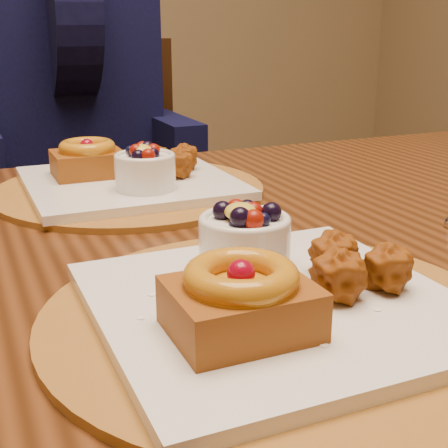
{
  "coord_description": "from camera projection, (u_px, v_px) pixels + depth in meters",
  "views": [
    {
      "loc": [
        -0.26,
        -0.74,
        0.98
      ],
      "look_at": [
        -0.06,
        -0.29,
        0.83
      ],
      "focal_mm": 50.0,
      "sensor_mm": 36.0,
      "label": 1
    }
  ],
  "objects": [
    {
      "name": "chair_far",
      "position": [
        91.0,
        201.0,
        1.69
      ],
      "size": [
        0.58,
        0.58,
        0.95
      ],
      "rotation": [
        0.0,
        0.0,
        -0.32
      ],
      "color": "black",
      "rests_on": "ground"
    },
    {
      "name": "dining_table",
      "position": [
        184.0,
        301.0,
        0.72
      ],
      "size": [
        1.6,
        0.9,
        0.76
      ],
      "color": "#351909",
      "rests_on": "ground"
    },
    {
      "name": "diner",
      "position": [
        67.0,
        80.0,
        1.44
      ],
      "size": [
        0.49,
        0.48,
        0.81
      ],
      "rotation": [
        0.0,
        0.0,
        0.35
      ],
      "color": "black",
      "rests_on": "ground"
    },
    {
      "name": "place_setting_near",
      "position": [
        271.0,
        294.0,
        0.5
      ],
      "size": [
        0.38,
        0.38,
        0.08
      ],
      "color": "brown",
      "rests_on": "dining_table"
    },
    {
      "name": "place_setting_far",
      "position": [
        129.0,
        178.0,
        0.88
      ],
      "size": [
        0.38,
        0.38,
        0.08
      ],
      "color": "brown",
      "rests_on": "dining_table"
    }
  ]
}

